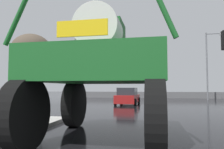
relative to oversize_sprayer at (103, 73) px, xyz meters
name	(u,v)px	position (x,y,z in m)	size (l,w,h in m)	color
ground_plane	(140,106)	(0.63, 11.25, -1.99)	(120.00, 120.00, 0.00)	black
oversize_sprayer	(103,73)	(0.00, 0.00, 0.00)	(4.18, 5.17, 4.48)	black
sedan_ahead	(128,97)	(-0.58, 12.97, -1.27)	(2.08, 4.20, 1.52)	maroon
traffic_signal_near_left	(44,63)	(-3.87, 3.54, 0.78)	(0.24, 0.54, 3.79)	slate
streetlight_far_left	(77,54)	(-5.66, 13.63, 2.82)	(2.26, 0.24, 8.62)	slate
streetlight_far_right	(208,62)	(8.47, 21.19, 2.63)	(2.15, 0.24, 8.28)	slate
bare_tree_left	(31,51)	(-7.64, 8.70, 2.35)	(3.07, 3.07, 5.69)	#473828
roadside_barrier	(145,95)	(0.63, 25.62, -1.54)	(25.74, 0.24, 0.90)	#59595B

